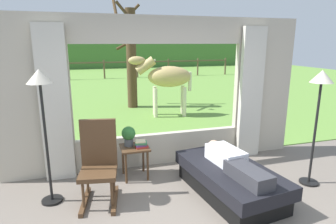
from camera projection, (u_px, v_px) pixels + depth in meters
back_wall_with_window at (160, 95)px, 4.89m from camera, size 5.20×0.12×2.55m
curtain_panel_left at (55, 105)px, 4.30m from camera, size 0.44×0.10×2.40m
curtain_panel_right at (251, 94)px, 5.25m from camera, size 0.44×0.10×2.40m
outdoor_pasture_lawn at (107, 83)px, 15.33m from camera, size 36.00×21.68×0.02m
distant_hill_ridge at (96, 54)px, 24.20m from camera, size 36.00×2.00×2.40m
recliner_sofa at (229, 180)px, 4.06m from camera, size 1.10×1.80×0.42m
reclining_person at (232, 161)px, 3.94m from camera, size 0.41×1.44×0.22m
rocking_chair at (99, 162)px, 3.85m from camera, size 0.57×0.75×1.12m
side_table at (135, 152)px, 4.52m from camera, size 0.44×0.44×0.52m
potted_plant at (129, 135)px, 4.49m from camera, size 0.22×0.22×0.32m
book_stack at (141, 144)px, 4.45m from camera, size 0.21×0.17×0.11m
floor_lamp_left at (41, 97)px, 3.57m from camera, size 0.32×0.32×1.81m
floor_lamp_right at (320, 94)px, 4.09m from camera, size 0.32×0.32×1.75m
horse at (167, 77)px, 8.17m from camera, size 1.82×0.76×1.73m
pasture_tree at (131, 55)px, 9.15m from camera, size 1.28×1.22×3.73m
pasture_fence_line at (104, 66)px, 16.91m from camera, size 16.10×0.10×1.10m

